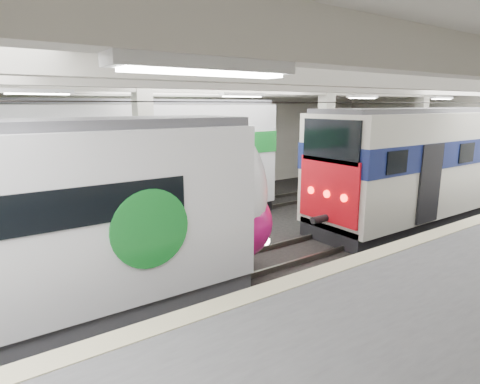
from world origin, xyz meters
TOP-DOWN VIEW (x-y plane):
  - station_hall at (0.00, -1.74)m, footprint 36.00×24.00m
  - modern_emu at (-6.92, -0.00)m, footprint 13.43×2.77m
  - older_rer at (8.80, 0.00)m, footprint 13.65×3.01m
  - far_train at (-4.28, 5.50)m, footprint 15.38×3.81m

SIDE VIEW (x-z plane):
  - modern_emu at x=-6.92m, z-range -0.03..4.32m
  - older_rer at x=8.80m, z-range 0.11..4.60m
  - far_train at x=-4.28m, z-range 0.08..4.90m
  - station_hall at x=0.00m, z-range 0.37..6.12m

